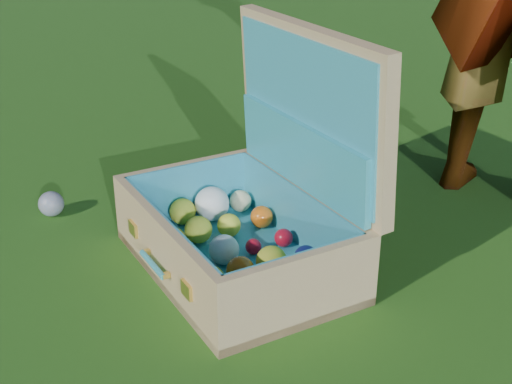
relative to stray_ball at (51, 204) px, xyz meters
The scene contains 3 objects.
ground 0.58m from the stray_ball, 14.10° to the left, with size 60.00×60.00×0.00m, color #215114.
stray_ball is the anchor object (origin of this frame).
suitcase 0.68m from the stray_ball, 14.38° to the left, with size 0.75×0.65×0.60m.
Camera 1 is at (1.07, -1.25, 0.95)m, focal length 50.00 mm.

